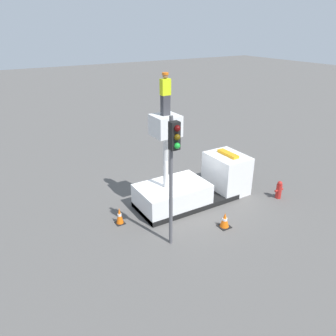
{
  "coord_description": "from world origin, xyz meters",
  "views": [
    {
      "loc": [
        -8.05,
        -11.64,
        8.11
      ],
      "look_at": [
        -1.77,
        -1.19,
        2.72
      ],
      "focal_mm": 35.0,
      "sensor_mm": 36.0,
      "label": 1
    }
  ],
  "objects_px": {
    "fire_hydrant": "(279,190)",
    "traffic_cone_curbside": "(225,220)",
    "traffic_light_pole": "(173,159)",
    "traffic_cone_rear": "(120,216)",
    "worker": "(165,94)",
    "bucket_truck": "(195,184)"
  },
  "relations": [
    {
      "from": "fire_hydrant",
      "to": "traffic_cone_curbside",
      "type": "bearing_deg",
      "value": -171.4
    },
    {
      "from": "traffic_light_pole",
      "to": "traffic_cone_rear",
      "type": "bearing_deg",
      "value": 115.58
    },
    {
      "from": "worker",
      "to": "traffic_light_pole",
      "type": "relative_size",
      "value": 0.33
    },
    {
      "from": "traffic_light_pole",
      "to": "traffic_cone_rear",
      "type": "distance_m",
      "value": 4.33
    },
    {
      "from": "traffic_light_pole",
      "to": "traffic_cone_curbside",
      "type": "height_order",
      "value": "traffic_light_pole"
    },
    {
      "from": "fire_hydrant",
      "to": "traffic_cone_rear",
      "type": "xyz_separation_m",
      "value": [
        -7.8,
        1.98,
        -0.08
      ]
    },
    {
      "from": "worker",
      "to": "traffic_cone_curbside",
      "type": "relative_size",
      "value": 2.5
    },
    {
      "from": "traffic_cone_rear",
      "to": "traffic_cone_curbside",
      "type": "height_order",
      "value": "traffic_cone_rear"
    },
    {
      "from": "worker",
      "to": "fire_hydrant",
      "type": "xyz_separation_m",
      "value": [
        5.44,
        -2.01,
        -5.0
      ]
    },
    {
      "from": "worker",
      "to": "traffic_light_pole",
      "type": "xyz_separation_m",
      "value": [
        -1.17,
        -2.52,
        -1.74
      ]
    },
    {
      "from": "bucket_truck",
      "to": "traffic_cone_curbside",
      "type": "height_order",
      "value": "bucket_truck"
    },
    {
      "from": "worker",
      "to": "traffic_cone_rear",
      "type": "distance_m",
      "value": 5.6
    },
    {
      "from": "bucket_truck",
      "to": "traffic_cone_rear",
      "type": "relative_size",
      "value": 7.36
    },
    {
      "from": "bucket_truck",
      "to": "traffic_cone_rear",
      "type": "bearing_deg",
      "value": -179.71
    },
    {
      "from": "bucket_truck",
      "to": "worker",
      "type": "distance_m",
      "value": 4.85
    },
    {
      "from": "traffic_light_pole",
      "to": "traffic_cone_curbside",
      "type": "distance_m",
      "value": 4.26
    },
    {
      "from": "worker",
      "to": "traffic_light_pole",
      "type": "distance_m",
      "value": 3.28
    },
    {
      "from": "traffic_light_pole",
      "to": "bucket_truck",
      "type": "bearing_deg",
      "value": 41.43
    },
    {
      "from": "worker",
      "to": "fire_hydrant",
      "type": "relative_size",
      "value": 1.87
    },
    {
      "from": "traffic_cone_rear",
      "to": "traffic_cone_curbside",
      "type": "distance_m",
      "value": 4.59
    },
    {
      "from": "fire_hydrant",
      "to": "traffic_cone_curbside",
      "type": "xyz_separation_m",
      "value": [
        -4.02,
        -0.61,
        -0.12
      ]
    },
    {
      "from": "fire_hydrant",
      "to": "bucket_truck",
      "type": "bearing_deg",
      "value": 151.91
    }
  ]
}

